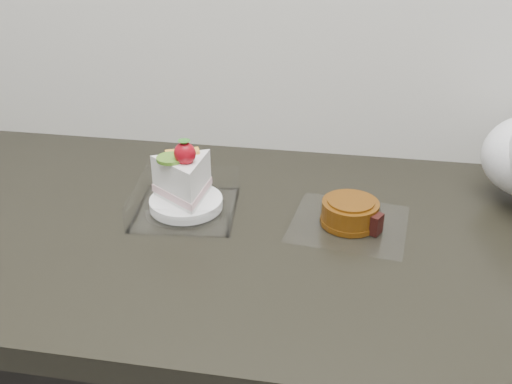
{
  "coord_description": "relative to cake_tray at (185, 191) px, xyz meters",
  "views": [
    {
      "loc": [
        0.08,
        0.92,
        1.38
      ],
      "look_at": [
        -0.06,
        1.73,
        0.94
      ],
      "focal_mm": 40.0,
      "sensor_mm": 36.0,
      "label": 1
    }
  ],
  "objects": [
    {
      "name": "cake_tray",
      "position": [
        0.0,
        0.0,
        0.0
      ],
      "size": [
        0.18,
        0.18,
        0.13
      ],
      "rotation": [
        0.0,
        0.0,
        0.1
      ],
      "color": "white",
      "rests_on": "counter"
    },
    {
      "name": "mooncake_wrap",
      "position": [
        0.27,
        -0.0,
        -0.02
      ],
      "size": [
        0.2,
        0.19,
        0.04
      ],
      "rotation": [
        0.0,
        0.0,
        0.05
      ],
      "color": "white",
      "rests_on": "counter"
    }
  ]
}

